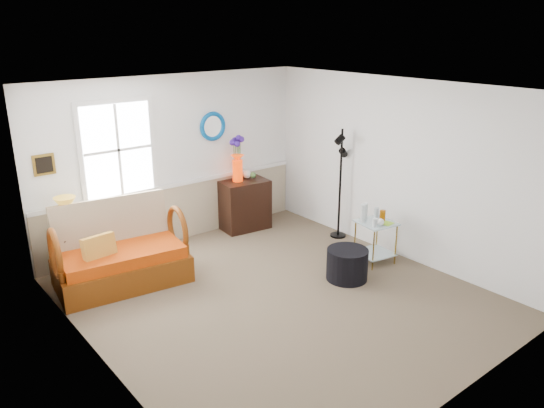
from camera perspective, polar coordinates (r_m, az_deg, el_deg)
floor at (r=6.83m, az=0.63°, el=-9.98°), size 4.50×5.00×0.01m
ceiling at (r=6.03m, az=0.72°, el=12.24°), size 4.50×5.00×0.01m
walls at (r=6.31m, az=0.67°, el=0.43°), size 4.51×5.01×2.60m
wainscot at (r=8.54m, az=-10.05°, el=-0.93°), size 4.46×0.02×0.90m
chair_rail at (r=8.39m, az=-10.19°, el=2.08°), size 4.46×0.04×0.06m
window at (r=7.84m, az=-16.24°, el=5.60°), size 1.14×0.06×1.44m
picture at (r=7.54m, az=-23.34°, el=3.91°), size 0.28×0.03×0.28m
mirror at (r=8.55m, az=-6.42°, el=8.30°), size 0.47×0.07×0.47m
loveseat at (r=7.23m, az=-16.04°, el=-4.30°), size 1.77×1.15×1.09m
throw_pillow at (r=7.05m, az=-18.03°, el=-4.91°), size 0.43×0.15×0.42m
lamp_stand at (r=7.66m, az=-20.42°, el=-5.28°), size 0.38×0.38×0.64m
table_lamp at (r=7.48m, az=-21.21°, el=-1.20°), size 0.32×0.32×0.52m
potted_plant at (r=7.53m, az=-19.76°, el=-1.93°), size 0.38×0.40×0.26m
cabinet at (r=8.89m, az=-2.98°, el=-0.07°), size 0.83×0.59×0.83m
flower_vase at (r=8.66m, az=-3.75°, el=4.83°), size 0.27×0.27×0.74m
side_table at (r=7.80m, az=11.04°, el=-4.03°), size 0.56×0.56×0.62m
tabletop_items at (r=7.65m, az=11.03°, el=-0.94°), size 0.50×0.50×0.27m
floor_lamp at (r=8.46m, az=7.34°, el=2.13°), size 0.28×0.28×1.77m
ottoman at (r=7.26m, az=8.09°, el=-6.44°), size 0.73×0.73×0.43m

